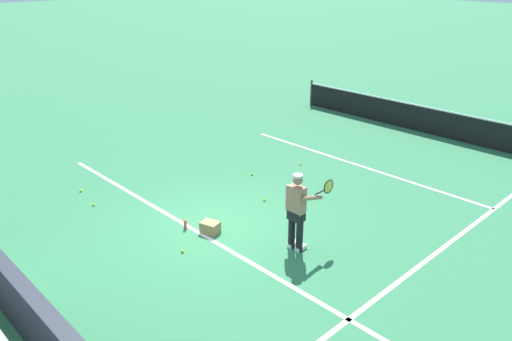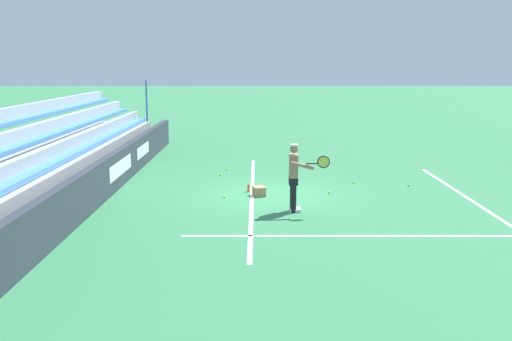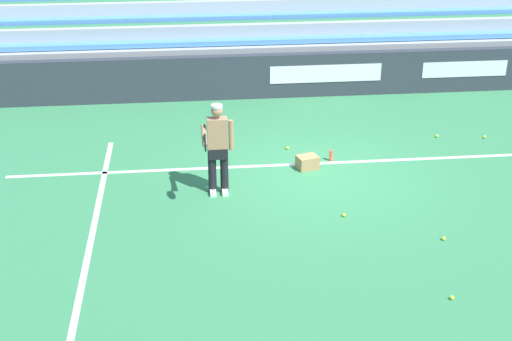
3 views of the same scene
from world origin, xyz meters
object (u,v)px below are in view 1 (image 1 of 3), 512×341
at_px(tennis_ball_by_box, 93,205).
at_px(tennis_net, 430,120).
at_px(tennis_player, 297,211).
at_px(ball_box_cardboard, 210,227).
at_px(tennis_ball_near_player, 264,200).
at_px(tennis_ball_midcourt, 183,251).
at_px(water_bottle, 185,224).
at_px(tennis_ball_far_right, 252,174).
at_px(tennis_ball_toward_net, 81,191).
at_px(tennis_ball_far_left, 300,164).

xyz_separation_m(tennis_ball_by_box, tennis_net, (2.95, 11.41, 0.46)).
distance_m(tennis_player, ball_box_cardboard, 2.15).
xyz_separation_m(tennis_player, tennis_net, (-1.94, 9.27, -0.40)).
xyz_separation_m(tennis_ball_by_box, tennis_ball_near_player, (2.78, 3.29, 0.00)).
xyz_separation_m(tennis_ball_midcourt, tennis_ball_near_player, (-0.56, 2.98, 0.00)).
bearing_deg(tennis_ball_near_player, water_bottle, -95.77).
bearing_deg(water_bottle, tennis_ball_near_player, 84.23).
height_order(ball_box_cardboard, tennis_ball_far_right, ball_box_cardboard).
height_order(tennis_ball_by_box, tennis_ball_toward_net, same).
bearing_deg(tennis_ball_far_right, tennis_ball_toward_net, -119.91).
xyz_separation_m(ball_box_cardboard, tennis_ball_midcourt, (0.26, -0.96, -0.10)).
distance_m(water_bottle, tennis_net, 10.46).
bearing_deg(ball_box_cardboard, tennis_ball_midcourt, -75.05).
relative_size(tennis_ball_near_player, water_bottle, 0.30).
bearing_deg(tennis_ball_toward_net, ball_box_cardboard, 15.20).
bearing_deg(tennis_ball_toward_net, tennis_player, 18.67).
distance_m(tennis_player, tennis_net, 9.48).
relative_size(tennis_player, ball_box_cardboard, 4.29).
bearing_deg(tennis_ball_toward_net, tennis_ball_far_left, 63.87).
bearing_deg(tennis_ball_far_left, tennis_ball_toward_net, -116.13).
bearing_deg(tennis_ball_near_player, tennis_ball_toward_net, -140.46).
height_order(tennis_player, tennis_ball_far_left, tennis_player).
distance_m(tennis_ball_by_box, tennis_ball_toward_net, 1.03).
relative_size(tennis_ball_near_player, tennis_net, 0.01).
height_order(tennis_ball_toward_net, tennis_ball_near_player, same).
height_order(tennis_ball_far_right, tennis_ball_midcourt, same).
bearing_deg(tennis_ball_far_right, tennis_ball_near_player, -33.12).
relative_size(ball_box_cardboard, tennis_ball_far_right, 6.06).
bearing_deg(tennis_ball_by_box, tennis_player, 23.72).
distance_m(tennis_ball_by_box, tennis_ball_far_left, 6.09).
xyz_separation_m(tennis_ball_far_left, water_bottle, (0.78, -4.86, 0.08)).
bearing_deg(tennis_player, water_bottle, -153.24).
xyz_separation_m(tennis_ball_midcourt, tennis_net, (-0.39, 11.11, 0.46)).
bearing_deg(water_bottle, tennis_player, 26.76).
bearing_deg(tennis_player, ball_box_cardboard, -153.99).
xyz_separation_m(tennis_ball_far_right, tennis_ball_near_player, (1.45, -0.95, 0.00)).
relative_size(tennis_player, tennis_ball_far_right, 25.98).
bearing_deg(ball_box_cardboard, tennis_ball_far_right, 120.54).
bearing_deg(tennis_player, tennis_ball_midcourt, -130.13).
height_order(tennis_player, tennis_ball_far_right, tennis_player).
bearing_deg(tennis_ball_toward_net, tennis_net, 70.61).
relative_size(tennis_ball_far_left, water_bottle, 0.30).
height_order(tennis_ball_toward_net, water_bottle, water_bottle).
relative_size(tennis_player, tennis_ball_toward_net, 25.98).
bearing_deg(tennis_ball_by_box, water_bottle, 20.78).
bearing_deg(water_bottle, tennis_net, 87.80).
relative_size(tennis_ball_far_right, tennis_ball_toward_net, 1.00).
height_order(tennis_ball_near_player, water_bottle, water_bottle).
bearing_deg(tennis_player, tennis_ball_far_left, 130.28).
bearing_deg(ball_box_cardboard, tennis_ball_toward_net, -164.80).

